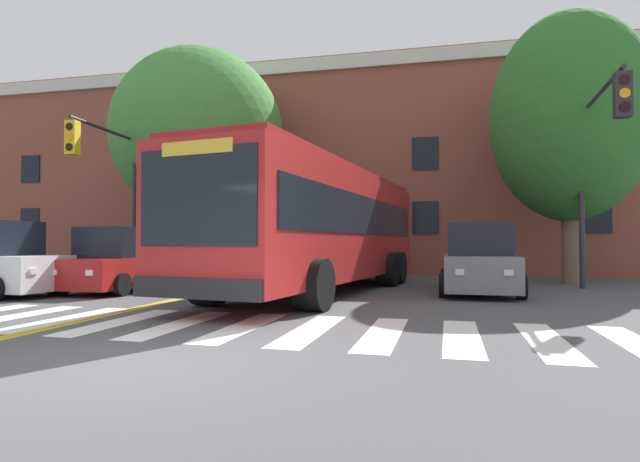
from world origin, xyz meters
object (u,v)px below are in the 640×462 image
at_px(city_bus, 322,226).
at_px(street_tree_curbside_large, 569,118).
at_px(car_grey_far_lane, 479,261).
at_px(car_silver_behind_bus, 370,255).
at_px(traffic_light_near_corner, 596,149).
at_px(car_red_near_lane, 120,262).
at_px(street_tree_curbside_small, 198,134).
at_px(traffic_light_far_corner, 111,172).

height_order(city_bus, street_tree_curbside_large, street_tree_curbside_large).
xyz_separation_m(car_grey_far_lane, car_silver_behind_bus, (-4.23, 10.14, -0.08)).
bearing_deg(street_tree_curbside_large, car_silver_behind_bus, 140.08).
distance_m(car_grey_far_lane, traffic_light_near_corner, 4.32).
distance_m(car_red_near_lane, street_tree_curbside_large, 15.04).
bearing_deg(city_bus, car_red_near_lane, -170.74).
bearing_deg(traffic_light_near_corner, city_bus, -171.63).
bearing_deg(car_silver_behind_bus, street_tree_curbside_small, -138.13).
xyz_separation_m(city_bus, street_tree_curbside_small, (-6.34, 5.14, 3.97)).
relative_size(traffic_light_near_corner, street_tree_curbside_large, 0.64).
bearing_deg(traffic_light_near_corner, street_tree_curbside_large, 86.57).
relative_size(car_grey_far_lane, traffic_light_far_corner, 0.76).
height_order(car_red_near_lane, street_tree_curbside_small, street_tree_curbside_small).
distance_m(car_red_near_lane, car_grey_far_lane, 10.04).
xyz_separation_m(car_silver_behind_bus, street_tree_curbside_large, (7.49, -6.27, 4.79)).
bearing_deg(car_grey_far_lane, street_tree_curbside_large, 49.89).
xyz_separation_m(traffic_light_near_corner, street_tree_curbside_small, (-13.62, 4.07, 1.92)).
relative_size(car_grey_far_lane, street_tree_curbside_small, 0.46).
height_order(city_bus, car_grey_far_lane, city_bus).
distance_m(city_bus, traffic_light_near_corner, 7.64).
distance_m(city_bus, street_tree_curbside_small, 9.08).
bearing_deg(street_tree_curbside_small, car_red_near_lane, -83.86).
height_order(car_red_near_lane, traffic_light_near_corner, traffic_light_near_corner).
distance_m(car_red_near_lane, traffic_light_far_corner, 3.90).
relative_size(traffic_light_near_corner, traffic_light_far_corner, 1.04).
height_order(traffic_light_near_corner, street_tree_curbside_large, street_tree_curbside_large).
height_order(car_grey_far_lane, street_tree_curbside_large, street_tree_curbside_large).
xyz_separation_m(car_red_near_lane, car_grey_far_lane, (9.91, 1.60, 0.04)).
relative_size(city_bus, street_tree_curbside_small, 1.29).
relative_size(car_silver_behind_bus, street_tree_curbside_small, 0.51).
xyz_separation_m(car_grey_far_lane, traffic_light_far_corner, (-11.64, 0.36, 2.85)).
xyz_separation_m(traffic_light_far_corner, street_tree_curbside_small, (1.07, 4.11, 2.09)).
bearing_deg(car_grey_far_lane, traffic_light_near_corner, 7.34).
xyz_separation_m(car_silver_behind_bus, traffic_light_far_corner, (-7.41, -9.79, 2.93)).
relative_size(city_bus, car_grey_far_lane, 2.81).
height_order(car_red_near_lane, car_grey_far_lane, car_grey_far_lane).
bearing_deg(traffic_light_far_corner, street_tree_curbside_small, 75.35).
height_order(city_bus, car_silver_behind_bus, city_bus).
distance_m(car_grey_far_lane, street_tree_curbside_large, 6.92).
distance_m(traffic_light_far_corner, street_tree_curbside_large, 15.43).
bearing_deg(car_red_near_lane, car_silver_behind_bus, 64.18).
bearing_deg(car_red_near_lane, city_bus, 9.26).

